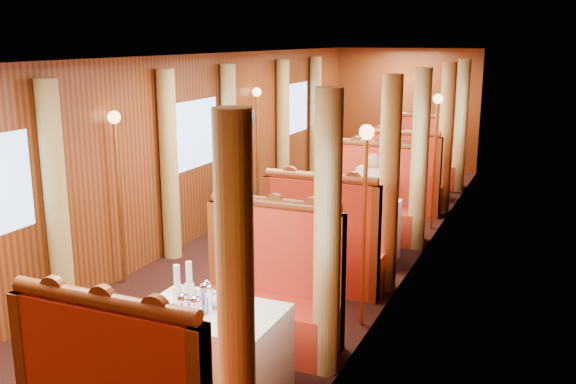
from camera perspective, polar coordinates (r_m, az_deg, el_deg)
The scene contains 45 objects.
floor at distance 8.36m, azimuth 0.78°, elevation -5.34°, with size 3.00×12.00×0.01m, color black, non-canonical shape.
ceiling at distance 7.91m, azimuth 0.84°, elevation 12.05°, with size 3.00×12.00×0.01m, color silver, non-canonical shape.
wall_far at distance 13.73m, azimuth 10.46°, elevation 7.26°, with size 3.00×2.50×0.01m, color brown, non-canonical shape.
wall_left at distance 8.71m, azimuth -8.38°, elevation 3.79°, with size 12.00×2.50×0.01m, color brown, non-canonical shape.
wall_right at distance 7.61m, azimuth 11.32°, elevation 2.24°, with size 12.00×2.50×0.01m, color brown, non-canonical shape.
doorway_far at distance 13.73m, azimuth 10.38°, elevation 6.21°, with size 0.80×0.04×2.00m, color brown.
table_near at distance 5.01m, azimuth -6.79°, elevation -14.34°, with size 1.05×0.72×0.75m, color white.
banquette_near_aft at distance 5.80m, azimuth -1.75°, elevation -9.66°, with size 1.30×0.55×1.34m.
table_mid at distance 8.00m, azimuth 5.77°, elevation -3.46°, with size 1.05×0.72×0.75m, color white.
banquette_mid_fwd at distance 7.07m, azimuth 3.29°, elevation -5.32°, with size 1.30×0.55×1.34m.
banquette_mid_aft at distance 8.93m, azimuth 7.74°, elevation -1.39°, with size 1.30×0.55×1.34m.
table_far at distance 11.29m, azimuth 11.13°, elevation 1.39°, with size 1.05×0.72×0.75m, color white.
banquette_far_fwd at distance 10.31m, azimuth 9.94°, elevation 0.56°, with size 1.30×0.55×1.34m.
banquette_far_aft at distance 12.26m, azimuth 12.15°, elevation 2.53°, with size 1.30×0.55×1.34m.
tea_tray at distance 4.87m, azimuth -8.53°, elevation -10.23°, with size 0.34×0.26×0.01m, color silver.
teapot_left at distance 4.79m, azimuth -9.28°, elevation -9.96°, with size 0.16×0.12×0.13m, color silver, non-canonical shape.
teapot_right at distance 4.76m, azimuth -8.18°, elevation -10.14°, with size 0.15×0.11×0.12m, color silver, non-canonical shape.
teapot_back at distance 4.92m, azimuth -7.24°, elevation -9.12°, with size 0.17×0.13×0.14m, color silver, non-canonical shape.
fruit_plate at distance 4.59m, azimuth -4.75°, elevation -11.51°, with size 0.21×0.21×0.05m.
cup_inboard at distance 5.07m, azimuth -9.82°, elevation -8.11°, with size 0.08×0.08×0.26m.
cup_outboard at distance 5.13m, azimuth -8.77°, elevation -7.81°, with size 0.08×0.08×0.26m.
rose_vase_mid at distance 7.83m, azimuth 5.66°, elevation 0.34°, with size 0.06×0.06×0.36m.
rose_vase_far at distance 11.16m, azimuth 11.10°, elevation 4.14°, with size 0.06×0.06×0.36m.
curtain_left_near_b at distance 6.53m, azimuth -19.92°, elevation -0.85°, with size 0.22×0.22×2.35m, color tan.
window_right_near at distance 4.29m, azimuth 1.37°, elevation -3.51°, with size 1.20×0.90×0.01m, color #81ADE3, non-canonical shape.
curtain_right_near_a at distance 3.77m, azimuth -4.66°, elevation -10.54°, with size 0.22×0.22×2.35m, color tan.
curtain_right_near_b at distance 5.11m, azimuth 3.51°, elevation -3.95°, with size 0.22×0.22×2.35m, color tan.
window_left_mid at distance 8.67m, azimuth -8.34°, elevation 5.08°, with size 1.20×0.90×0.01m, color #81ADE3, non-canonical shape.
curtain_left_mid_a at distance 8.02m, azimuth -10.52°, elevation 2.31°, with size 0.22×0.22×2.35m, color tan.
curtain_left_mid_b at distance 9.33m, azimuth -5.24°, elevation 4.05°, with size 0.22×0.22×2.35m, color tan.
window_right_mid at distance 7.58m, azimuth 11.28°, elevation 3.74°, with size 1.20×0.90×0.01m, color #81ADE3, non-canonical shape.
curtain_right_mid_a at distance 6.91m, azimuth 8.96°, elevation 0.56°, with size 0.22×0.22×2.35m, color tan.
curtain_right_mid_b at distance 8.40m, azimuth 11.61°, elevation 2.76°, with size 0.22×0.22×2.35m, color tan.
window_left_far at distance 11.78m, azimuth 0.60°, elevation 7.44°, with size 1.20×0.90×0.01m, color #81ADE3, non-canonical shape.
curtain_left_far_a at distance 11.06m, azimuth -0.45°, elevation 5.60°, with size 0.22×0.22×2.35m, color tan.
curtain_left_far_b at distance 12.49m, azimuth 2.43°, elevation 6.51°, with size 0.22×0.22×2.35m, color tan.
window_right_far at distance 10.99m, azimuth 15.15°, elevation 6.53°, with size 1.20×0.90×0.01m, color #81ADE3, non-canonical shape.
curtain_right_far_a at distance 10.28m, azimuth 13.84°, elevation 4.60°, with size 0.22×0.22×2.35m, color tan.
curtain_right_far_b at distance 11.81m, azimuth 15.12°, elevation 5.65°, with size 0.22×0.22×2.35m, color tan.
sconce_left_fore at distance 7.22m, azimuth -14.97°, elevation 2.53°, with size 0.14×0.14×1.95m.
sconce_right_fore at distance 5.94m, azimuth 6.89°, elevation 0.57°, with size 0.14×0.14×1.95m.
sconce_left_aft at distance 10.16m, azimuth -2.76°, elevation 6.07°, with size 0.14×0.14×1.95m.
sconce_right_aft at distance 9.30m, azimuth 13.03°, elevation 5.03°, with size 0.14×0.14×1.95m.
steward at distance 8.38m, azimuth -4.35°, elevation 1.27°, with size 0.68×0.45×1.86m, color navy.
passenger at distance 8.66m, azimuth 7.44°, elevation 0.33°, with size 0.40×0.44×0.76m.
Camera 1 is at (3.00, -7.31, 2.71)m, focal length 40.00 mm.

